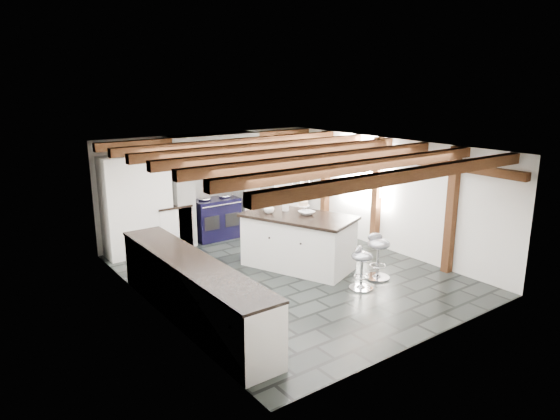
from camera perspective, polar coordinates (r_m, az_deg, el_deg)
ground at (r=9.10m, az=0.98°, el=-7.33°), size 6.00×6.00×0.00m
room_shell at (r=9.59m, az=-7.02°, el=0.40°), size 6.00×6.03×6.00m
range_cooker at (r=11.09m, az=-7.37°, el=-0.88°), size 1.00×0.63×0.99m
kitchen_island at (r=9.28m, az=2.08°, el=-3.51°), size 1.75×2.28×1.34m
bar_stool_near at (r=8.92m, az=11.14°, el=-4.60°), size 0.52×0.52×0.82m
bar_stool_far at (r=8.43m, az=9.27°, el=-6.01°), size 0.48×0.48×0.74m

